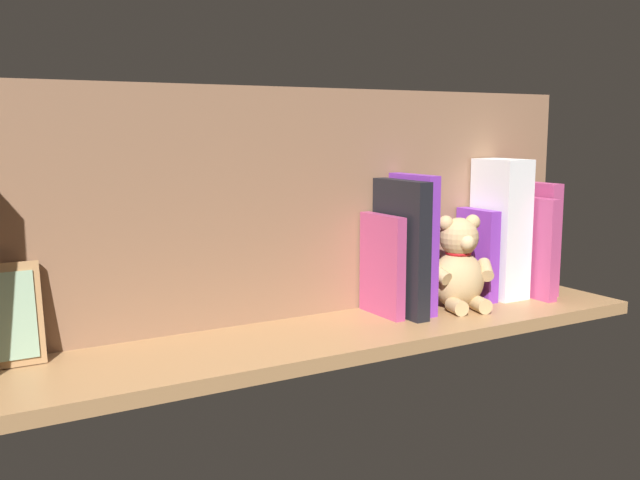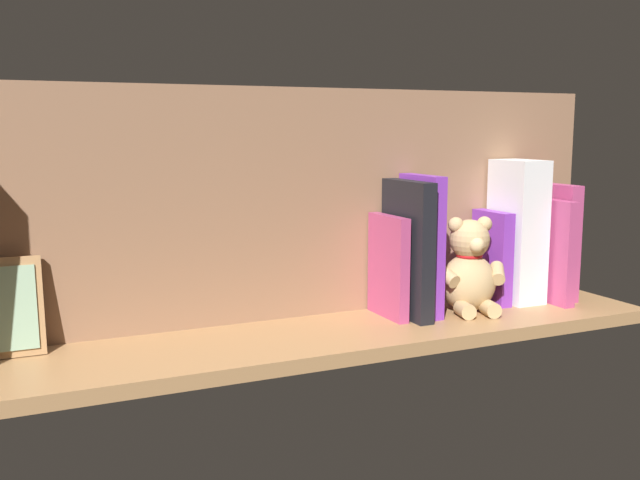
% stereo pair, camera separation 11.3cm
% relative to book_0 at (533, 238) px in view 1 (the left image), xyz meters
% --- Properties ---
extents(ground_plane, '(1.17, 0.24, 0.02)m').
position_rel_book_0_xyz_m(ground_plane, '(0.49, 0.03, -0.12)').
color(ground_plane, '#A87A4C').
extents(shelf_back_panel, '(1.17, 0.02, 0.38)m').
position_rel_book_0_xyz_m(shelf_back_panel, '(0.49, -0.07, 0.08)').
color(shelf_back_panel, '#8C6448').
rests_on(shelf_back_panel, ground_plane).
extents(book_0, '(0.03, 0.11, 0.21)m').
position_rel_book_0_xyz_m(book_0, '(0.00, 0.00, 0.00)').
color(book_0, '#B23F72').
rests_on(book_0, ground_plane).
extents(book_1, '(0.02, 0.14, 0.19)m').
position_rel_book_0_xyz_m(book_1, '(0.03, 0.01, -0.01)').
color(book_1, '#B23F72').
rests_on(book_1, ground_plane).
extents(dictionary_thick_white, '(0.06, 0.10, 0.26)m').
position_rel_book_0_xyz_m(dictionary_thick_white, '(0.08, -0.01, 0.02)').
color(dictionary_thick_white, white).
rests_on(dictionary_thick_white, ground_plane).
extents(book_2, '(0.02, 0.09, 0.17)m').
position_rel_book_0_xyz_m(book_2, '(0.13, -0.01, -0.02)').
color(book_2, purple).
rests_on(book_2, ground_plane).
extents(teddy_bear, '(0.13, 0.12, 0.17)m').
position_rel_book_0_xyz_m(teddy_bear, '(0.21, 0.03, -0.03)').
color(teddy_bear, tan).
rests_on(teddy_bear, ground_plane).
extents(book_3, '(0.02, 0.12, 0.24)m').
position_rel_book_0_xyz_m(book_3, '(0.29, 0.00, 0.01)').
color(book_3, purple).
rests_on(book_3, ground_plane).
extents(book_4, '(0.03, 0.13, 0.23)m').
position_rel_book_0_xyz_m(book_4, '(0.32, 0.01, 0.01)').
color(book_4, black).
rests_on(book_4, ground_plane).
extents(book_5, '(0.02, 0.11, 0.17)m').
position_rel_book_0_xyz_m(book_5, '(0.35, -0.00, -0.02)').
color(book_5, '#B23F72').
rests_on(book_5, ground_plane).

